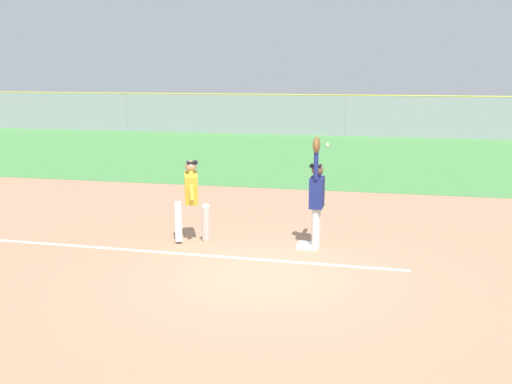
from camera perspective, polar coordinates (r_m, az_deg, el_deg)
The scene contains 13 objects.
ground_plane at distance 10.37m, azimuth 0.98°, elevation -8.05°, with size 72.66×72.66×0.00m, color tan.
outfield_grass at distance 24.69m, azimuth 7.62°, elevation 3.57°, with size 50.26×14.67×0.01m, color #4C8C47.
chalk_foul_line at distance 12.23m, azimuth -14.61°, elevation -5.29°, with size 12.00×0.10×0.01m, color white.
first_base at distance 11.91m, azimuth 4.97°, elevation -5.22°, with size 0.38×0.38×0.08m, color white.
fielder at distance 11.59m, azimuth 5.94°, elevation -0.20°, with size 0.28×0.89×2.28m.
runner at distance 12.07m, azimuth -6.32°, elevation -0.33°, with size 0.87×0.82×1.72m.
baseball at distance 11.65m, azimuth 6.98°, elevation 4.61°, with size 0.07×0.07×0.07m, color white.
outfield_fence at distance 31.85m, azimuth 8.74°, elevation 7.38°, with size 50.34×0.08×2.22m.
parked_car_silver at distance 37.92m, azimuth -8.08°, elevation 7.45°, with size 4.49×2.30×1.25m.
parked_car_green at distance 36.76m, azimuth -0.11°, elevation 7.43°, with size 4.53×2.38×1.25m.
parked_car_blue at distance 36.43m, azimuth 7.45°, elevation 7.29°, with size 4.45×2.21×1.25m.
parked_car_black at distance 35.77m, azimuth 14.76°, elevation 6.92°, with size 4.40×2.12×1.25m.
parked_car_red at distance 36.79m, azimuth 23.33°, elevation 6.47°, with size 4.58×2.50×1.25m.
Camera 1 is at (1.86, -9.57, 3.54)m, focal length 41.01 mm.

